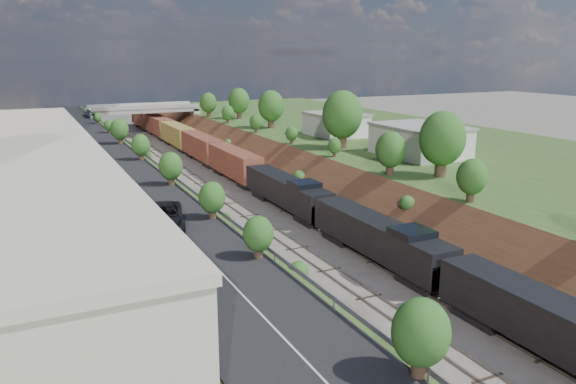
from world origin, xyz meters
name	(u,v)px	position (x,y,z in m)	size (l,w,h in m)	color
platform_right	(434,158)	(33.00, 60.00, 2.50)	(44.00, 180.00, 5.00)	#3A5221
embankment_left	(161,205)	(-11.00, 60.00, 0.00)	(7.07, 180.00, 7.07)	brown
embankment_right	(312,187)	(11.00, 60.00, 0.00)	(7.07, 180.00, 7.07)	brown
rail_left_track	(223,197)	(-2.60, 60.00, 0.09)	(1.58, 180.00, 0.18)	gray
rail_right_track	(259,193)	(2.60, 60.00, 0.09)	(1.58, 180.00, 0.18)	gray
road	(122,169)	(-15.50, 60.00, 5.05)	(8.00, 180.00, 0.10)	black
guardrail	(156,163)	(-11.40, 59.80, 5.55)	(0.10, 171.00, 0.70)	#99999E
commercial_building	(3,192)	(-28.00, 38.00, 8.51)	(14.30, 62.30, 7.00)	brown
overpass	(144,115)	(0.00, 122.00, 4.92)	(24.50, 8.30, 7.40)	gray
white_building_near	(420,141)	(23.50, 52.00, 7.00)	(9.00, 12.00, 4.00)	silver
white_building_far	(336,125)	(23.00, 74.00, 6.80)	(8.00, 10.00, 3.60)	silver
tree_right_large	(442,139)	(17.00, 40.00, 9.38)	(5.25, 5.25, 7.61)	#473323
tree_left_crest	(293,250)	(-11.80, 20.00, 7.04)	(2.45, 2.45, 3.55)	#473323
freight_train	(220,156)	(2.60, 75.96, 2.65)	(3.13, 142.61, 4.66)	black
suv	(163,217)	(-16.62, 34.05, 6.09)	(3.28, 7.12, 1.98)	black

